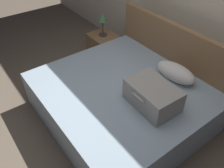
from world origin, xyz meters
TOP-DOWN VIEW (x-y plane):
  - ground_plane at (0.00, 0.00)m, footprint 12.00×12.00m
  - bed at (0.00, 0.40)m, footprint 1.90×1.71m
  - headboard at (0.00, 1.30)m, footprint 1.94×0.08m
  - hard_case_large at (0.43, 0.48)m, footprint 0.56×0.41m
  - pillow_near_headboard at (0.27, 1.01)m, footprint 0.54×0.29m
  - nightstand at (-1.23, 1.01)m, footprint 0.44×0.40m
  - table_lamp at (-1.23, 1.01)m, footprint 0.15×0.15m

SIDE VIEW (x-z plane):
  - ground_plane at x=0.00m, z-range 0.00..0.00m
  - nightstand at x=-1.23m, z-range 0.00..0.44m
  - bed at x=0.00m, z-range 0.00..0.48m
  - headboard at x=0.00m, z-range 0.00..0.99m
  - pillow_near_headboard at x=0.27m, z-range 0.48..0.67m
  - hard_case_large at x=0.43m, z-range 0.48..0.74m
  - table_lamp at x=-1.23m, z-range 0.53..0.91m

